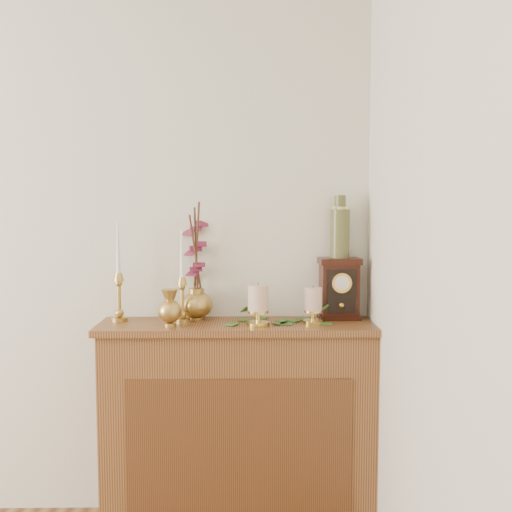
{
  "coord_description": "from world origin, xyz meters",
  "views": [
    {
      "loc": [
        1.44,
        -0.52,
        1.46
      ],
      "look_at": [
        1.48,
        2.05,
        1.23
      ],
      "focal_mm": 42.0,
      "sensor_mm": 36.0,
      "label": 1
    }
  ],
  "objects_px": {
    "ginger_jar": "(196,266)",
    "mantel_clock": "(339,289)",
    "bud_vase": "(170,308)",
    "ceramic_vase": "(340,230)",
    "candlestick_center": "(182,292)",
    "candlestick_left": "(119,289)"
  },
  "relations": [
    {
      "from": "ginger_jar",
      "to": "ceramic_vase",
      "type": "distance_m",
      "value": 0.68
    },
    {
      "from": "mantel_clock",
      "to": "ceramic_vase",
      "type": "xyz_separation_m",
      "value": [
        -0.0,
        0.0,
        0.27
      ]
    },
    {
      "from": "candlestick_center",
      "to": "candlestick_left",
      "type": "bearing_deg",
      "value": 174.44
    },
    {
      "from": "candlestick_left",
      "to": "mantel_clock",
      "type": "relative_size",
      "value": 1.6
    },
    {
      "from": "bud_vase",
      "to": "ceramic_vase",
      "type": "distance_m",
      "value": 0.84
    },
    {
      "from": "ginger_jar",
      "to": "mantel_clock",
      "type": "bearing_deg",
      "value": -2.52
    },
    {
      "from": "bud_vase",
      "to": "ceramic_vase",
      "type": "xyz_separation_m",
      "value": [
        0.75,
        0.18,
        0.33
      ]
    },
    {
      "from": "candlestick_left",
      "to": "mantel_clock",
      "type": "height_order",
      "value": "candlestick_left"
    },
    {
      "from": "candlestick_left",
      "to": "bud_vase",
      "type": "relative_size",
      "value": 2.74
    },
    {
      "from": "bud_vase",
      "to": "ginger_jar",
      "type": "height_order",
      "value": "ginger_jar"
    },
    {
      "from": "bud_vase",
      "to": "mantel_clock",
      "type": "relative_size",
      "value": 0.58
    },
    {
      "from": "candlestick_left",
      "to": "candlestick_center",
      "type": "xyz_separation_m",
      "value": [
        0.29,
        -0.03,
        -0.01
      ]
    },
    {
      "from": "candlestick_center",
      "to": "mantel_clock",
      "type": "distance_m",
      "value": 0.71
    },
    {
      "from": "mantel_clock",
      "to": "bud_vase",
      "type": "bearing_deg",
      "value": -169.36
    },
    {
      "from": "candlestick_left",
      "to": "ceramic_vase",
      "type": "xyz_separation_m",
      "value": [
        1.0,
        0.05,
        0.26
      ]
    },
    {
      "from": "candlestick_center",
      "to": "bud_vase",
      "type": "relative_size",
      "value": 2.54
    },
    {
      "from": "ginger_jar",
      "to": "mantel_clock",
      "type": "distance_m",
      "value": 0.67
    },
    {
      "from": "candlestick_left",
      "to": "ginger_jar",
      "type": "xyz_separation_m",
      "value": [
        0.34,
        0.08,
        0.09
      ]
    },
    {
      "from": "candlestick_center",
      "to": "ceramic_vase",
      "type": "relative_size",
      "value": 1.46
    },
    {
      "from": "ginger_jar",
      "to": "candlestick_left",
      "type": "bearing_deg",
      "value": -167.14
    },
    {
      "from": "candlestick_center",
      "to": "mantel_clock",
      "type": "height_order",
      "value": "candlestick_center"
    },
    {
      "from": "candlestick_left",
      "to": "ceramic_vase",
      "type": "height_order",
      "value": "ceramic_vase"
    }
  ]
}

